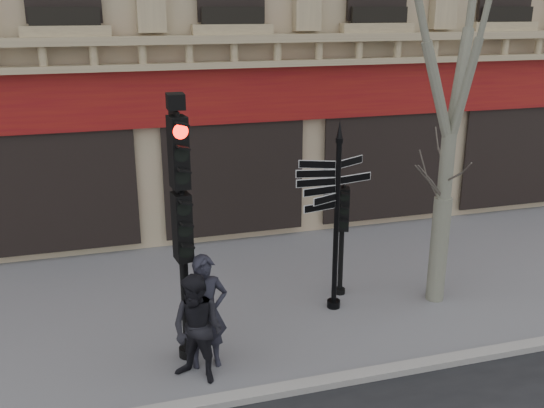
% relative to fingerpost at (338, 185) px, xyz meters
% --- Properties ---
extents(ground, '(80.00, 80.00, 0.00)m').
position_rel_fingerpost_xyz_m(ground, '(-1.03, -0.95, -2.46)').
color(ground, slate).
rests_on(ground, ground).
extents(kerb, '(80.00, 0.25, 0.12)m').
position_rel_fingerpost_xyz_m(kerb, '(-1.03, -2.35, -2.40)').
color(kerb, gray).
rests_on(kerb, ground).
extents(fingerpost, '(1.60, 1.60, 3.66)m').
position_rel_fingerpost_xyz_m(fingerpost, '(0.00, 0.00, 0.00)').
color(fingerpost, black).
rests_on(fingerpost, ground).
extents(traffic_signal_main, '(0.52, 0.40, 4.35)m').
position_rel_fingerpost_xyz_m(traffic_signal_main, '(-2.97, -0.92, 0.29)').
color(traffic_signal_main, black).
rests_on(traffic_signal_main, ground).
extents(traffic_signal_secondary, '(0.44, 0.38, 2.25)m').
position_rel_fingerpost_xyz_m(traffic_signal_secondary, '(0.34, 0.52, -0.88)').
color(traffic_signal_secondary, black).
rests_on(traffic_signal_secondary, ground).
extents(pedestrian_a, '(0.71, 0.48, 1.90)m').
position_rel_fingerpost_xyz_m(pedestrian_a, '(-2.70, -1.25, -1.51)').
color(pedestrian_a, black).
rests_on(pedestrian_a, ground).
extents(pedestrian_b, '(1.08, 1.06, 1.76)m').
position_rel_fingerpost_xyz_m(pedestrian_b, '(-2.89, -1.63, -1.58)').
color(pedestrian_b, black).
rests_on(pedestrian_b, ground).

